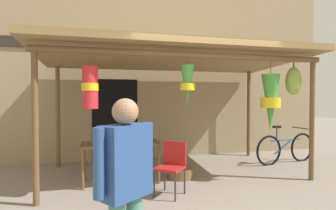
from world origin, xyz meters
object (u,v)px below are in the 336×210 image
flower_heap_on_table (117,140)px  folding_chair (172,163)px  display_table (121,147)px  parked_bicycle (286,148)px  wicker_basket_by_table (181,173)px  vendor_in_orange (126,179)px

flower_heap_on_table → folding_chair: (0.82, -0.74, -0.29)m
display_table → parked_bicycle: parked_bicycle is taller
display_table → wicker_basket_by_table: (1.15, -0.01, -0.55)m
vendor_in_orange → folding_chair: bearing=65.0°
folding_chair → wicker_basket_by_table: size_ratio=1.64×
wicker_basket_by_table → vendor_in_orange: size_ratio=0.33×
wicker_basket_by_table → parked_bicycle: (2.75, 0.49, 0.25)m
flower_heap_on_table → wicker_basket_by_table: flower_heap_on_table is taller
folding_chair → parked_bicycle: bearing=22.3°
display_table → wicker_basket_by_table: display_table is taller
flower_heap_on_table → vendor_in_orange: bearing=-92.2°
flower_heap_on_table → parked_bicycle: (3.97, 0.55, -0.44)m
wicker_basket_by_table → display_table: bearing=179.4°
display_table → parked_bicycle: bearing=7.0°
display_table → folding_chair: (0.75, -0.81, -0.14)m
parked_bicycle → display_table: bearing=-173.0°
parked_bicycle → vendor_in_orange: 5.26m
flower_heap_on_table → vendor_in_orange: vendor_in_orange is taller
flower_heap_on_table → wicker_basket_by_table: bearing=2.9°
display_table → vendor_in_orange: 2.81m
folding_chair → parked_bicycle: 3.41m
wicker_basket_by_table → vendor_in_orange: bearing=-115.5°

